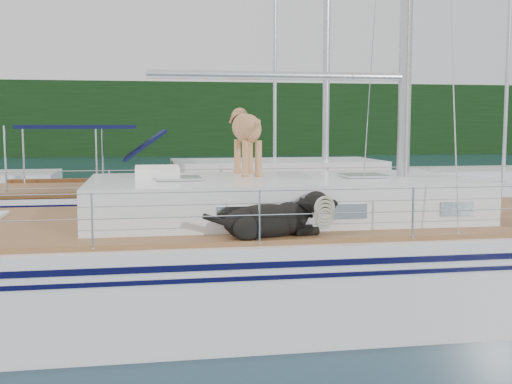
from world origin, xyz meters
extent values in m
plane|color=black|center=(0.00, 0.00, 0.00)|extent=(120.00, 120.00, 0.00)
cube|color=black|center=(0.00, 45.00, 3.00)|extent=(90.00, 3.00, 6.00)
cube|color=#595147|center=(0.00, 46.20, 0.60)|extent=(92.00, 1.00, 1.20)
cube|color=white|center=(0.00, 0.00, 0.50)|extent=(12.00, 3.80, 1.40)
cube|color=brown|center=(0.00, 0.00, 1.23)|extent=(11.52, 3.50, 0.06)
cube|color=white|center=(0.80, 0.00, 1.54)|extent=(5.20, 2.50, 0.55)
cylinder|color=silver|center=(0.80, 0.00, 3.21)|extent=(3.60, 0.12, 0.12)
cylinder|color=silver|center=(0.00, -1.75, 1.82)|extent=(10.56, 0.01, 0.01)
cylinder|color=silver|center=(0.00, 1.75, 1.82)|extent=(10.56, 0.01, 0.01)
cube|color=#2130D0|center=(-0.40, 1.59, 1.29)|extent=(0.75, 0.54, 0.06)
cube|color=white|center=(-0.87, 0.36, 1.89)|extent=(0.61, 0.50, 0.15)
torus|color=#B9B193|center=(0.93, -1.80, 1.62)|extent=(0.35, 0.20, 0.34)
cube|color=white|center=(0.78, 6.00, 0.45)|extent=(11.00, 3.50, 1.30)
cube|color=brown|center=(0.78, 6.00, 1.10)|extent=(10.56, 3.29, 0.06)
cube|color=white|center=(1.98, 6.00, 1.45)|extent=(4.80, 2.30, 0.55)
cube|color=#0F1640|center=(-2.42, 6.00, 2.50)|extent=(2.40, 2.30, 0.08)
cube|color=white|center=(4.00, 16.00, 0.40)|extent=(7.20, 3.00, 1.10)
cylinder|color=silver|center=(4.00, 16.00, 6.00)|extent=(0.14, 0.14, 11.00)
cube|color=white|center=(12.00, 13.00, 0.40)|extent=(6.40, 3.00, 1.10)
cylinder|color=silver|center=(12.00, 13.00, 6.00)|extent=(0.14, 0.14, 11.00)
camera|label=1|loc=(-1.04, -8.65, 2.54)|focal=45.00mm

